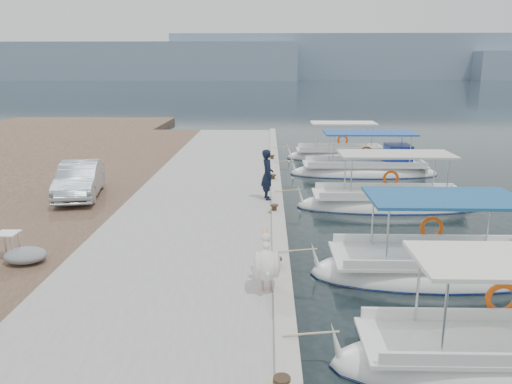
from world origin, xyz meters
TOP-DOWN VIEW (x-y plane):
  - ground at (0.00, 0.00)m, footprint 400.00×400.00m
  - concrete_quay at (-3.00, 5.00)m, footprint 6.00×40.00m
  - quay_curb at (-0.22, 5.00)m, footprint 0.44×40.00m
  - cobblestone_strip at (-8.00, 5.00)m, footprint 4.00×40.00m
  - distant_hills at (29.61, 201.49)m, footprint 330.00×60.00m
  - fishing_caique_a at (3.86, -6.95)m, footprint 6.55×2.03m
  - fishing_caique_b at (3.89, -2.62)m, footprint 6.60×2.46m
  - fishing_caique_c at (4.25, 4.07)m, footprint 7.33×2.11m
  - fishing_caique_d at (4.56, 10.38)m, footprint 7.73×2.25m
  - fishing_caique_e at (3.83, 15.04)m, footprint 6.48×2.03m
  - mooring_bollards at (-0.35, 1.50)m, footprint 0.28×20.28m
  - pelican at (-0.60, -4.63)m, footprint 0.58×1.58m
  - fisherman at (-0.60, 3.48)m, footprint 0.60×0.79m
  - parked_car at (-8.01, 3.65)m, footprint 2.24×4.38m
  - tarp_bundle at (-6.97, -3.16)m, footprint 1.10×0.90m
  - folding_table at (-7.54, -2.89)m, footprint 0.55×0.55m

SIDE VIEW (x-z plane):
  - ground at x=0.00m, z-range 0.00..0.00m
  - fishing_caique_b at x=3.89m, z-range -1.29..1.54m
  - fishing_caique_c at x=4.25m, z-range -1.29..1.54m
  - fishing_caique_a at x=3.86m, z-range -1.29..1.54m
  - fishing_caique_e at x=3.83m, z-range -1.29..1.54m
  - fishing_caique_d at x=4.56m, z-range -1.23..1.60m
  - concrete_quay at x=-3.00m, z-range 0.00..0.50m
  - cobblestone_strip at x=-8.00m, z-range 0.00..0.50m
  - quay_curb at x=-0.22m, z-range 0.50..0.62m
  - mooring_bollards at x=-0.35m, z-range 0.53..0.86m
  - tarp_bundle at x=-6.97m, z-range 0.50..0.90m
  - folding_table at x=-7.54m, z-range 0.66..1.39m
  - pelican at x=-0.60m, z-range 0.52..1.75m
  - parked_car at x=-8.01m, z-range 0.50..1.88m
  - fisherman at x=-0.60m, z-range 0.50..2.46m
  - distant_hills at x=29.61m, z-range -1.39..16.61m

